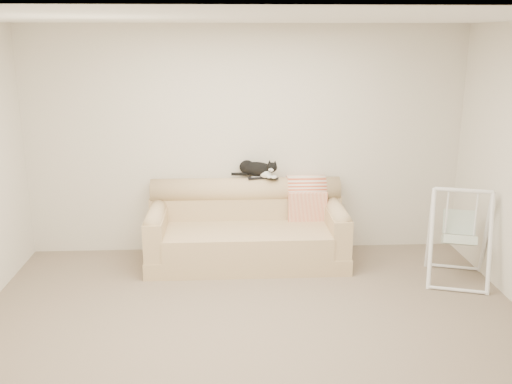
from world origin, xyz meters
TOP-DOWN VIEW (x-y plane):
  - ground_plane at (0.00, 0.00)m, footprint 5.00×5.00m
  - room_shell at (0.00, 0.00)m, footprint 5.04×4.04m
  - sofa at (-0.01, 1.62)m, footprint 2.20×0.93m
  - remote_a at (0.11, 1.83)m, footprint 0.19×0.08m
  - remote_b at (0.28, 1.82)m, footprint 0.18×0.11m
  - tuxedo_cat at (0.13, 1.88)m, footprint 0.54×0.37m
  - throw_blanket at (0.69, 1.84)m, footprint 0.44×0.38m
  - baby_swing at (2.15, 0.96)m, footprint 0.77×0.79m

SIDE VIEW (x-z plane):
  - ground_plane at x=0.00m, z-range 0.00..0.00m
  - sofa at x=-0.01m, z-range -0.10..0.80m
  - baby_swing at x=2.15m, z-range 0.00..0.99m
  - throw_blanket at x=0.69m, z-range 0.44..1.01m
  - remote_b at x=0.28m, z-range 0.90..0.92m
  - remote_a at x=0.11m, z-range 0.90..0.92m
  - tuxedo_cat at x=0.13m, z-range 0.89..1.11m
  - room_shell at x=0.00m, z-range 0.23..2.83m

